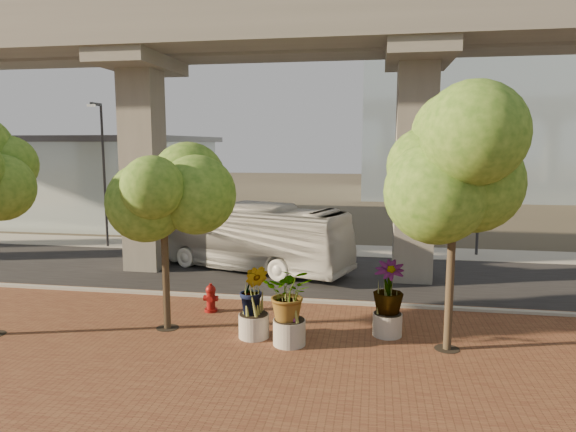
# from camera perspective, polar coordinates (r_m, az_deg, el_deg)

# --- Properties ---
(ground) EXTENTS (160.00, 160.00, 0.00)m
(ground) POSITION_cam_1_polar(r_m,az_deg,el_deg) (21.20, -2.68, -7.79)
(ground) COLOR #3C382C
(ground) RESTS_ON ground
(brick_plaza) EXTENTS (70.00, 13.00, 0.06)m
(brick_plaza) POSITION_cam_1_polar(r_m,az_deg,el_deg) (13.94, -10.04, -16.45)
(brick_plaza) COLOR brown
(brick_plaza) RESTS_ON ground
(asphalt_road) EXTENTS (90.00, 8.00, 0.04)m
(asphalt_road) POSITION_cam_1_polar(r_m,az_deg,el_deg) (23.08, -1.61, -6.41)
(asphalt_road) COLOR black
(asphalt_road) RESTS_ON ground
(curb_strip) EXTENTS (70.00, 0.25, 0.16)m
(curb_strip) POSITION_cam_1_polar(r_m,az_deg,el_deg) (19.31, -3.97, -9.15)
(curb_strip) COLOR #A09E95
(curb_strip) RESTS_ON ground
(far_sidewalk) EXTENTS (90.00, 3.00, 0.06)m
(far_sidewalk) POSITION_cam_1_polar(r_m,az_deg,el_deg) (28.35, 0.57, -3.65)
(far_sidewalk) COLOR #A09E95
(far_sidewalk) RESTS_ON ground
(transit_viaduct) EXTENTS (72.00, 5.60, 12.40)m
(transit_viaduct) POSITION_cam_1_polar(r_m,az_deg,el_deg) (22.40, -1.69, 11.90)
(transit_viaduct) COLOR gray
(transit_viaduct) RESTS_ON ground
(station_pavilion) EXTENTS (23.00, 13.00, 6.30)m
(station_pavilion) POSITION_cam_1_polar(r_m,az_deg,el_deg) (43.49, -24.51, 3.95)
(station_pavilion) COLOR silver
(station_pavilion) RESTS_ON ground
(transit_bus) EXTENTS (11.18, 6.06, 3.05)m
(transit_bus) POSITION_cam_1_polar(r_m,az_deg,el_deg) (23.94, -5.71, -2.23)
(transit_bus) COLOR silver
(transit_bus) RESTS_ON ground
(fire_hydrant) EXTENTS (0.49, 0.44, 0.99)m
(fire_hydrant) POSITION_cam_1_polar(r_m,az_deg,el_deg) (18.00, -8.57, -9.00)
(fire_hydrant) COLOR maroon
(fire_hydrant) RESTS_ON ground
(planter_front) EXTENTS (2.08, 2.08, 2.29)m
(planter_front) POSITION_cam_1_polar(r_m,az_deg,el_deg) (14.74, 0.15, -9.04)
(planter_front) COLOR gray
(planter_front) RESTS_ON ground
(planter_right) EXTENTS (2.13, 2.13, 2.28)m
(planter_right) POSITION_cam_1_polar(r_m,az_deg,el_deg) (15.70, 11.08, -8.16)
(planter_right) COLOR #9C978D
(planter_right) RESTS_ON ground
(planter_left) EXTENTS (2.01, 2.01, 2.21)m
(planter_left) POSITION_cam_1_polar(r_m,az_deg,el_deg) (15.32, -3.85, -8.57)
(planter_left) COLOR gray
(planter_left) RESTS_ON ground
(street_tree_near_west) EXTENTS (3.73, 3.73, 6.26)m
(street_tree_near_west) POSITION_cam_1_polar(r_m,az_deg,el_deg) (15.90, -13.76, 3.57)
(street_tree_near_west) COLOR #4C3F2B
(street_tree_near_west) RESTS_ON ground
(street_tree_near_east) EXTENTS (4.25, 4.25, 7.02)m
(street_tree_near_east) POSITION_cam_1_polar(r_m,az_deg,el_deg) (14.47, 18.07, 5.03)
(street_tree_near_east) COLOR #4C3F2B
(street_tree_near_east) RESTS_ON ground
(streetlamp_west) EXTENTS (0.39, 1.14, 7.90)m
(streetlamp_west) POSITION_cam_1_polar(r_m,az_deg,el_deg) (30.06, -19.89, 5.34)
(streetlamp_west) COLOR #292A2E
(streetlamp_west) RESTS_ON ground
(streetlamp_east) EXTENTS (0.41, 1.20, 8.29)m
(streetlamp_east) POSITION_cam_1_polar(r_m,az_deg,el_deg) (27.82, 20.70, 5.60)
(streetlamp_east) COLOR #2E2E33
(streetlamp_east) RESTS_ON ground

